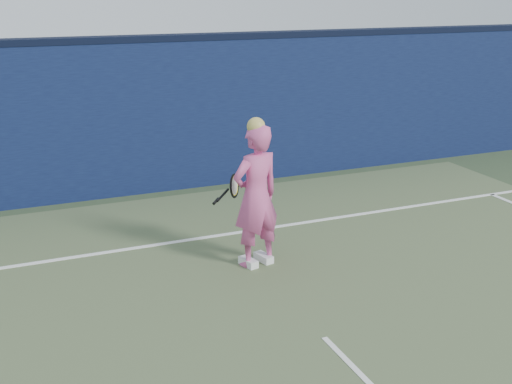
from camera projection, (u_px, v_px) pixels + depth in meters
name	position (u px, v px, depth m)	size (l,w,h in m)	color
backstop_wall	(172.00, 116.00, 10.85)	(24.00, 0.40, 2.50)	#0C1438
wall_cap	(169.00, 38.00, 10.45)	(24.00, 0.42, 0.10)	black
player	(256.00, 196.00, 7.84)	(0.74, 0.58, 1.88)	#D25192
racket	(233.00, 187.00, 8.23)	(0.50, 0.40, 0.32)	black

